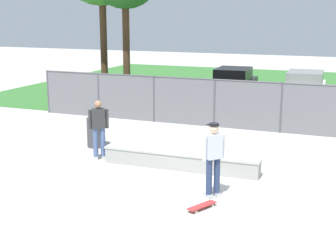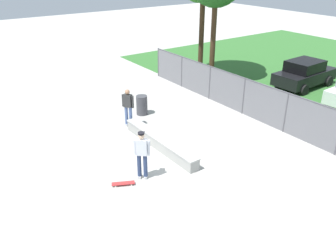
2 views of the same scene
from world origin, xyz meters
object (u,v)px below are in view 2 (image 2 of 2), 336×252
(skateboard, at_px, (123,183))
(trash_bin, at_px, (142,105))
(concrete_ledge, at_px, (160,143))
(bystander, at_px, (128,106))
(skateboarder, at_px, (142,153))
(car_black, at_px, (305,74))

(skateboard, xyz_separation_m, trash_bin, (-4.90, 3.76, 0.42))
(skateboard, bearing_deg, concrete_ledge, 119.99)
(bystander, relative_size, trash_bin, 1.85)
(skateboarder, distance_m, car_black, 13.52)
(skateboard, height_order, bystander, bystander)
(skateboard, bearing_deg, skateboarder, 88.65)
(bystander, bearing_deg, skateboarder, -23.16)
(skateboard, height_order, car_black, car_black)
(concrete_ledge, bearing_deg, skateboard, -60.01)
(concrete_ledge, relative_size, skateboard, 5.69)
(skateboarder, xyz_separation_m, skateboard, (-0.02, -0.79, -0.96))
(car_black, bearing_deg, skateboard, -78.70)
(car_black, height_order, trash_bin, car_black)
(concrete_ledge, height_order, bystander, bystander)
(skateboarder, height_order, trash_bin, skateboarder)
(bystander, height_order, trash_bin, bystander)
(skateboarder, xyz_separation_m, car_black, (-2.82, 13.22, -0.19))
(bystander, xyz_separation_m, trash_bin, (-0.84, 1.23, -0.52))
(skateboard, distance_m, trash_bin, 6.19)
(concrete_ledge, bearing_deg, trash_bin, 160.31)
(concrete_ledge, distance_m, car_black, 11.57)
(concrete_ledge, relative_size, car_black, 1.08)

